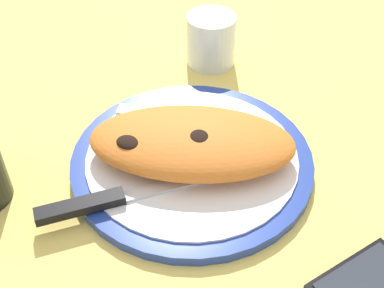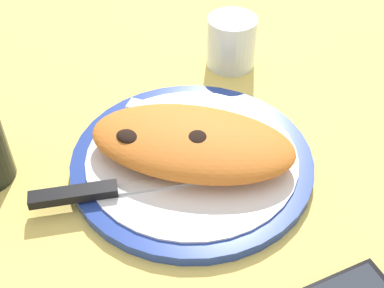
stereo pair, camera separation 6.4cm
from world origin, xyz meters
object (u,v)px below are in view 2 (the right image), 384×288
Objects in this scene: plate at (192,160)px; water_glass at (231,44)px; fork at (169,112)px; knife at (101,191)px; calzone at (190,142)px.

plate is 24.57cm from water_glass.
water_glass is (-8.29, -15.65, 1.75)cm from fork.
water_glass is (-4.35, -24.01, 2.84)cm from plate.
knife is at bearing 65.11° from water_glass.
fork is (3.94, -8.37, 1.10)cm from plate.
plate is 1.31× the size of knife.
plate is 3.26cm from calzone.
knife reaches higher than plate.
calzone is at bearing -6.57° from plate.
calzone is (0.24, -0.03, 3.25)cm from plate.
water_glass is at bearing -100.27° from plate.
plate is 3.78× the size of water_glass.
plate is 1.14× the size of calzone.
knife is at bearing 36.70° from calzone.
fork reaches higher than plate.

